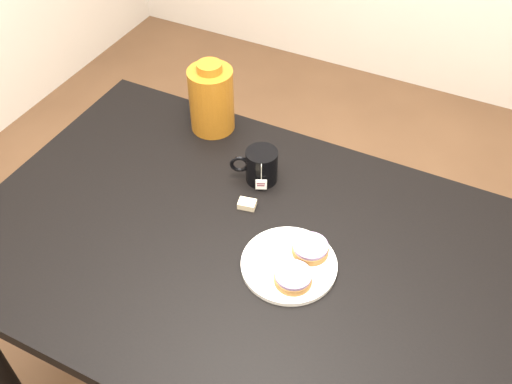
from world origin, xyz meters
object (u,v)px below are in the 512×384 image
table (249,266)px  mug (261,166)px  bagel_front (293,277)px  teabag_pouch (247,204)px  bagel_back (310,248)px  plate (289,264)px  bagel_package (211,99)px

table → mug: 0.27m
bagel_front → teabag_pouch: size_ratio=2.71×
table → mug: bearing=108.9°
bagel_back → teabag_pouch: 0.22m
table → teabag_pouch: (-0.06, 0.11, 0.09)m
bagel_front → teabag_pouch: 0.27m
table → teabag_pouch: size_ratio=31.11×
bagel_front → teabag_pouch: (-0.21, 0.17, -0.02)m
mug → teabag_pouch: size_ratio=3.05×
plate → teabag_pouch: bearing=143.8°
plate → mug: bearing=128.6°
bagel_back → bagel_package: 0.56m
table → bagel_front: 0.19m
bagel_back → table: bearing=-165.8°
plate → teabag_pouch: (-0.18, 0.13, 0.00)m
bagel_back → mug: (-0.22, 0.19, 0.02)m
plate → bagel_package: size_ratio=1.04×
bagel_front → mug: bearing=127.9°
teabag_pouch → bagel_package: bagel_package is taller
bagel_package → bagel_back: bearing=-36.1°
table → bagel_back: bagel_back is taller
plate → bagel_front: (0.03, -0.04, 0.02)m
bagel_back → bagel_front: size_ratio=0.79×
teabag_pouch → bagel_package: bearing=134.0°
bagel_back → plate: bearing=-121.2°
mug → bagel_package: bagel_package is taller
mug → bagel_package: 0.27m
teabag_pouch → bagel_front: bearing=-40.0°
table → bagel_package: bearing=129.9°
table → mug: size_ratio=10.21×
table → bagel_back: 0.19m
bagel_package → plate: bearing=-42.3°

